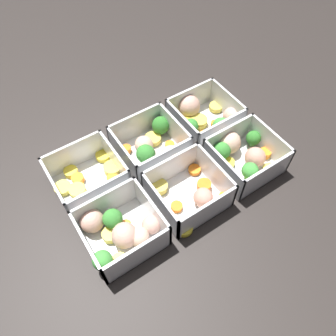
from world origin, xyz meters
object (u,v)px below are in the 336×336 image
object	(u,v)px
container_far_left	(88,177)
container_far_center	(154,146)
container_near_center	(190,193)
container_near_left	(120,232)
container_far_right	(204,117)
container_near_right	(242,155)

from	to	relation	value
container_far_left	container_far_center	world-z (taller)	same
container_near_center	container_far_left	size ratio (longest dim) A/B	0.90
container_near_left	container_far_center	size ratio (longest dim) A/B	1.06
container_far_center	container_far_right	bearing A→B (deg)	3.99
container_near_center	container_far_left	bearing A→B (deg)	135.48
container_near_center	container_near_left	bearing A→B (deg)	178.46
container_far_left	container_far_center	size ratio (longest dim) A/B	1.09
container_near_center	container_far_right	xyz separation A→B (m)	(0.14, 0.14, 0.00)
container_far_center	container_near_right	bearing A→B (deg)	-40.99
container_near_left	container_near_center	xyz separation A→B (m)	(0.15, -0.00, -0.00)
container_near_right	container_far_center	size ratio (longest dim) A/B	1.06
container_near_center	container_far_right	bearing A→B (deg)	45.03
container_near_right	container_far_left	world-z (taller)	same
container_near_center	container_far_center	xyz separation A→B (m)	(0.00, 0.13, 0.00)
container_near_right	container_far_left	bearing A→B (deg)	155.87
container_far_right	container_far_center	bearing A→B (deg)	-176.01
container_near_left	container_far_center	world-z (taller)	same
container_far_center	container_far_right	distance (m)	0.14
container_far_right	container_near_center	bearing A→B (deg)	-134.97
container_far_left	container_far_right	distance (m)	0.29
container_far_right	container_near_left	bearing A→B (deg)	-154.60
container_far_left	container_far_center	xyz separation A→B (m)	(0.15, -0.01, 0.00)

